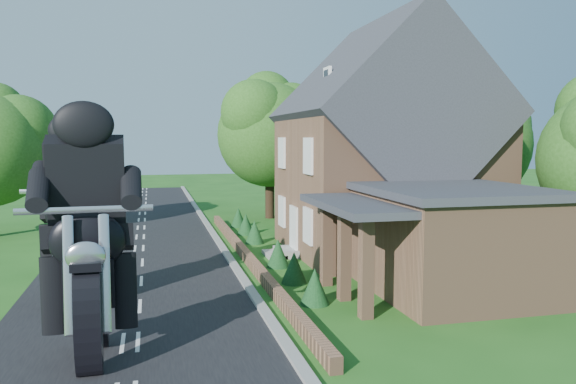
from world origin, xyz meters
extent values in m
plane|color=#1D5317|center=(0.00, 0.00, 0.00)|extent=(120.00, 120.00, 0.00)
cube|color=black|center=(0.00, 0.00, 0.01)|extent=(7.00, 80.00, 0.02)
cube|color=gray|center=(3.65, 0.00, 0.06)|extent=(0.30, 80.00, 0.12)
cube|color=#8F6448|center=(4.30, 5.00, 0.20)|extent=(0.30, 22.00, 0.40)
cube|color=#8F6448|center=(10.50, 6.00, 3.00)|extent=(8.00, 8.00, 6.00)
cube|color=#2C2D34|center=(10.50, 6.00, 6.00)|extent=(8.48, 8.64, 8.48)
cube|color=#8F6448|center=(12.50, 6.00, 9.20)|extent=(0.60, 0.90, 1.60)
cube|color=white|center=(7.90, 6.00, 7.50)|extent=(0.12, 0.80, 0.90)
cube|color=black|center=(7.84, 6.00, 7.50)|extent=(0.04, 0.55, 0.65)
cube|color=white|center=(6.44, 6.00, 1.05)|extent=(0.10, 1.10, 2.10)
cube|color=gray|center=(6.10, 6.00, 0.15)|extent=(0.80, 1.60, 0.30)
cube|color=gray|center=(5.60, 6.00, 0.07)|extent=(0.80, 1.60, 0.15)
cube|color=white|center=(6.44, 3.80, 1.60)|extent=(0.10, 1.10, 1.40)
cube|color=black|center=(6.42, 3.80, 1.60)|extent=(0.04, 0.92, 1.22)
cube|color=white|center=(6.44, 8.20, 1.60)|extent=(0.10, 1.10, 1.40)
cube|color=black|center=(6.42, 8.20, 1.60)|extent=(0.04, 0.92, 1.22)
cube|color=white|center=(6.44, 3.80, 4.30)|extent=(0.10, 1.10, 1.40)
cube|color=black|center=(6.42, 3.80, 4.30)|extent=(0.04, 0.92, 1.22)
cube|color=white|center=(6.44, 8.20, 4.30)|extent=(0.10, 1.10, 1.40)
cube|color=black|center=(6.42, 8.20, 4.30)|extent=(0.04, 0.92, 1.22)
cube|color=#8F6448|center=(10.00, -0.80, 1.60)|extent=(5.00, 5.60, 3.20)
cube|color=#2C2D34|center=(10.00, -0.80, 3.32)|extent=(5.30, 5.94, 0.24)
cube|color=#2C2D34|center=(6.90, -0.80, 2.95)|extent=(2.60, 5.32, 0.22)
cube|color=#8F6448|center=(6.30, -2.60, 1.40)|extent=(0.35, 0.35, 2.80)
cube|color=#8F6448|center=(6.30, -0.80, 1.40)|extent=(0.35, 0.35, 2.80)
cube|color=#8F6448|center=(6.30, 1.00, 1.40)|extent=(0.35, 0.35, 2.80)
cylinder|color=black|center=(16.50, 8.50, 1.50)|extent=(0.56, 0.56, 3.00)
sphere|color=#234F16|center=(16.50, 8.50, 4.65)|extent=(6.00, 6.00, 6.00)
sphere|color=#234F16|center=(17.85, 9.10, 5.55)|extent=(4.32, 4.32, 4.32)
sphere|color=#234F16|center=(15.45, 7.60, 5.85)|extent=(3.72, 3.72, 3.72)
sphere|color=#234F16|center=(16.60, 9.70, 6.75)|extent=(3.30, 3.30, 3.30)
cylinder|color=black|center=(14.00, 16.00, 1.80)|extent=(0.56, 0.56, 3.60)
sphere|color=#234F16|center=(14.00, 16.00, 5.58)|extent=(7.20, 7.20, 7.20)
sphere|color=#234F16|center=(15.62, 16.72, 6.66)|extent=(5.18, 5.18, 5.18)
sphere|color=#234F16|center=(12.74, 14.92, 7.02)|extent=(4.46, 4.46, 4.46)
sphere|color=#234F16|center=(14.10, 17.44, 8.10)|extent=(3.96, 3.96, 3.96)
cylinder|color=black|center=(8.00, 17.00, 1.70)|extent=(0.56, 0.56, 3.40)
sphere|color=#234F16|center=(8.00, 17.00, 5.16)|extent=(6.40, 6.40, 6.40)
sphere|color=#234F16|center=(9.44, 17.64, 6.12)|extent=(4.61, 4.61, 4.61)
sphere|color=#234F16|center=(6.88, 16.04, 6.44)|extent=(3.97, 3.97, 3.97)
sphere|color=#234F16|center=(8.10, 18.28, 7.40)|extent=(3.52, 3.52, 3.52)
sphere|color=#234F16|center=(-5.74, 14.56, 5.18)|extent=(4.03, 4.03, 4.03)
sphere|color=#234F16|center=(-6.90, 15.12, 6.30)|extent=(3.08, 3.08, 3.08)
cone|color=#113617|center=(5.30, -1.00, 0.55)|extent=(0.90, 0.90, 1.10)
cone|color=#113617|center=(5.30, 1.50, 0.55)|extent=(0.90, 0.90, 1.10)
cone|color=#113617|center=(5.30, 4.00, 0.55)|extent=(0.90, 0.90, 1.10)
cone|color=#113617|center=(5.30, 9.00, 0.55)|extent=(0.90, 0.90, 1.10)
cone|color=#113617|center=(5.30, 11.50, 0.55)|extent=(0.90, 0.90, 1.10)
cone|color=#113617|center=(5.30, 14.00, 0.55)|extent=(0.90, 0.90, 1.10)
camera|label=1|loc=(0.58, -16.83, 5.02)|focal=35.00mm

